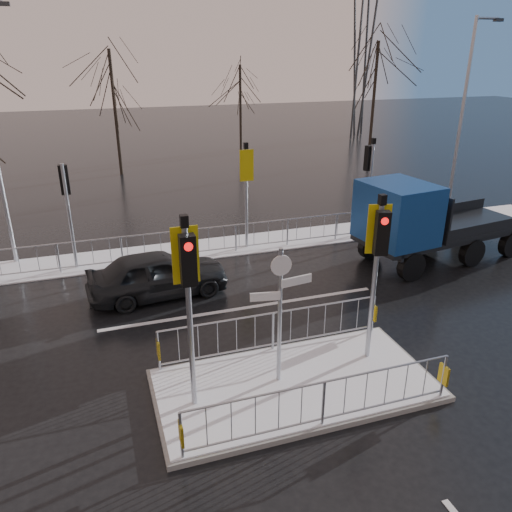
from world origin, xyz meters
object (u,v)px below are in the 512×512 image
object	(u,v)px
car_far_lane	(158,274)
traffic_island	(294,372)
flatbed_truck	(417,221)
street_lamp_right	(463,116)

from	to	relation	value
car_far_lane	traffic_island	bearing A→B (deg)	-163.52
traffic_island	car_far_lane	size ratio (longest dim) A/B	1.47
car_far_lane	flatbed_truck	world-z (taller)	flatbed_truck
flatbed_truck	street_lamp_right	bearing A→B (deg)	39.72
car_far_lane	flatbed_truck	size ratio (longest dim) A/B	0.62
traffic_island	street_lamp_right	distance (m)	14.14
car_far_lane	street_lamp_right	bearing A→B (deg)	-81.43
flatbed_truck	street_lamp_right	world-z (taller)	street_lamp_right
traffic_island	car_far_lane	distance (m)	5.78
street_lamp_right	flatbed_truck	bearing A→B (deg)	-140.28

